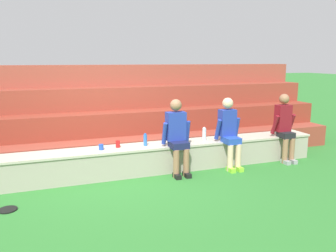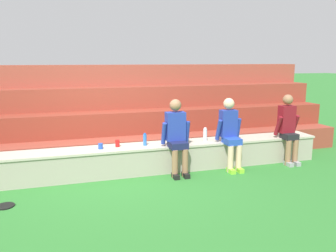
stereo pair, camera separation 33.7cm
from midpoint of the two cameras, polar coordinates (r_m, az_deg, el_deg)
name	(u,v)px [view 1 (the left image)]	position (r m, az deg, el deg)	size (l,w,h in m)	color
ground_plane	(127,179)	(6.27, -8.50, -8.85)	(80.00, 80.00, 0.00)	#2D752D
stone_seating_wall	(123,160)	(6.43, -9.06, -5.72)	(8.14, 0.58, 0.53)	#A8A08E
brick_bleachers	(105,119)	(8.10, -11.67, 1.08)	(10.54, 2.20, 2.00)	brown
person_left_of_center	(177,134)	(6.30, 0.04, -1.41)	(0.54, 0.54, 1.41)	#996B4C
person_center	(229,131)	(6.75, 8.84, -0.84)	(0.50, 0.57, 1.39)	beige
person_right_of_center	(285,126)	(7.47, 17.75, 0.02)	(0.49, 0.49, 1.42)	#996B4C
water_bottle_near_right	(204,134)	(6.84, 4.68, -1.36)	(0.08, 0.08, 0.27)	silver
water_bottle_near_left	(186,136)	(6.71, 1.56, -1.72)	(0.07, 0.07, 0.23)	green
water_bottle_mid_left	(288,128)	(7.90, 18.33, -0.35)	(0.07, 0.07, 0.23)	silver
water_bottle_mid_right	(145,140)	(6.41, -5.34, -2.35)	(0.07, 0.07, 0.24)	blue
plastic_cup_middle	(118,144)	(6.37, -9.91, -3.01)	(0.08, 0.08, 0.13)	red
plastic_cup_left_end	(101,147)	(6.26, -12.66, -3.47)	(0.09, 0.09, 0.10)	blue
frisbee	(8,210)	(5.58, -26.91, -12.41)	(0.27, 0.27, 0.02)	black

